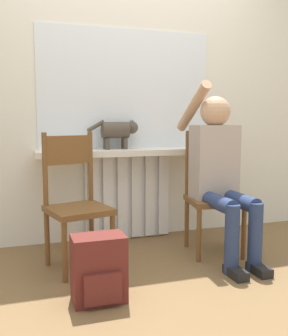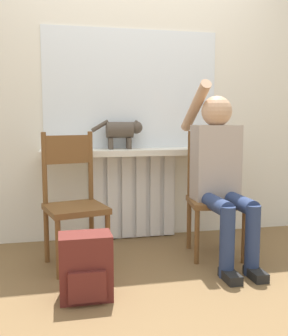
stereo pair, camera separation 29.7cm
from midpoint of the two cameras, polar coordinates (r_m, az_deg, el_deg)
The scene contains 10 objects.
ground_plane at distance 2.50m, azimuth 7.23°, elevation -17.52°, with size 12.00×12.00×0.00m, color brown.
wall_with_window at distance 3.47m, azimuth 0.64°, elevation 12.23°, with size 7.00×0.06×2.70m.
radiator at distance 3.44m, azimuth 0.91°, elevation -4.12°, with size 0.75×0.08×0.74m.
windowsill at distance 3.30m, azimuth 1.29°, elevation 2.32°, with size 1.56×0.28×0.05m.
window_glass at distance 3.43m, azimuth 0.77°, elevation 11.34°, with size 1.50×0.01×1.01m.
chair_left at distance 2.81m, azimuth -7.22°, elevation -4.62°, with size 0.48×0.48×0.95m.
chair_right at distance 3.09m, azimuth 12.92°, elevation -3.69°, with size 0.45×0.45×0.95m.
person at distance 2.95m, azimuth 13.87°, elevation -0.13°, with size 0.36×0.98×1.32m.
cat at distance 3.30m, azimuth -0.53°, elevation 5.48°, with size 0.44×0.13×0.25m.
backpack at distance 2.34m, azimuth -4.78°, elevation -14.22°, with size 0.30×0.23×0.38m.
Camera 2 is at (-0.63, -2.18, 1.03)m, focal length 42.00 mm.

